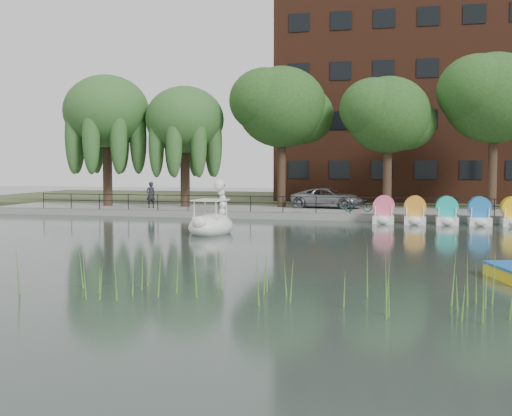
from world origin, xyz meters
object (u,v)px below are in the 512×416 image
(minivan, at_px, (328,197))
(swan_boat, at_px, (212,222))
(pedestrian, at_px, (151,193))
(bicycle, at_px, (358,203))

(minivan, relative_size, swan_boat, 1.68)
(pedestrian, bearing_deg, swan_boat, 77.65)
(minivan, distance_m, bicycle, 3.53)
(minivan, height_order, swan_boat, swan_boat)
(minivan, distance_m, swan_boat, 13.57)
(minivan, height_order, bicycle, minivan)
(minivan, relative_size, pedestrian, 2.74)
(pedestrian, bearing_deg, minivan, 145.13)
(swan_boat, bearing_deg, minivan, 79.85)
(bicycle, distance_m, swan_boat, 11.93)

